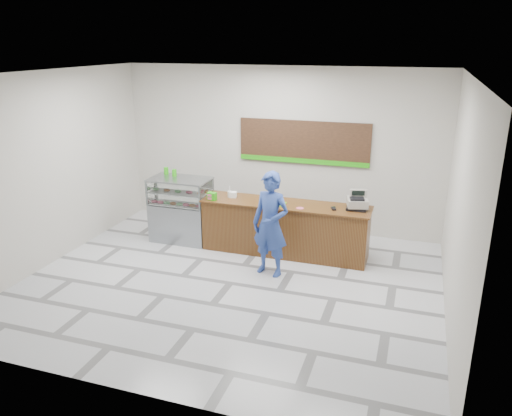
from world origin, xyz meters
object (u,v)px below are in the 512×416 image
(display_case, at_px, (181,209))
(cash_register, at_px, (357,202))
(sales_counter, at_px, (285,228))
(customer, at_px, (271,224))
(serving_tray, at_px, (276,203))

(display_case, distance_m, cash_register, 3.60)
(sales_counter, xyz_separation_m, customer, (-0.01, -0.95, 0.42))
(cash_register, height_order, serving_tray, cash_register)
(cash_register, height_order, customer, customer)
(serving_tray, distance_m, customer, 0.88)
(cash_register, xyz_separation_m, customer, (-1.35, -1.05, -0.22))
(customer, bearing_deg, display_case, 170.56)
(customer, bearing_deg, cash_register, 51.49)
(display_case, height_order, serving_tray, display_case)
(cash_register, xyz_separation_m, serving_tray, (-1.51, -0.19, -0.12))
(serving_tray, bearing_deg, customer, -73.12)
(sales_counter, distance_m, display_case, 2.23)
(sales_counter, height_order, cash_register, cash_register)
(sales_counter, height_order, serving_tray, serving_tray)
(sales_counter, relative_size, cash_register, 7.12)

